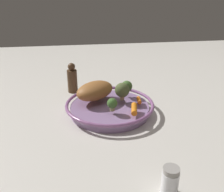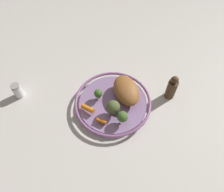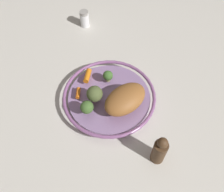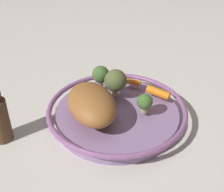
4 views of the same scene
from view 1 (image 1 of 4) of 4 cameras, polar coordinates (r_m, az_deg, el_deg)
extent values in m
plane|color=beige|center=(1.01, -0.51, -3.75)|extent=(2.42, 2.42, 0.00)
cylinder|color=#8E709E|center=(1.00, -0.51, -2.94)|extent=(0.31, 0.31, 0.03)
torus|color=#8C578C|center=(0.99, -0.51, -1.79)|extent=(0.34, 0.34, 0.01)
ellipsoid|color=#965D2D|center=(1.01, -3.85, 1.21)|extent=(0.18, 0.20, 0.07)
cylinder|color=orange|center=(0.99, 6.05, -0.94)|extent=(0.04, 0.02, 0.02)
cylinder|color=orange|center=(0.92, 4.99, -2.90)|extent=(0.07, 0.03, 0.03)
cylinder|color=tan|center=(1.06, 3.28, 0.81)|extent=(0.01, 0.01, 0.02)
sphere|color=#44662F|center=(1.05, 3.32, 2.20)|extent=(0.05, 0.05, 0.05)
cylinder|color=tan|center=(0.92, -0.03, -2.91)|extent=(0.02, 0.02, 0.01)
sphere|color=#406A2E|center=(0.91, -0.03, -1.66)|extent=(0.04, 0.04, 0.04)
cylinder|color=tan|center=(1.01, 2.27, -0.38)|extent=(0.02, 0.02, 0.02)
sphere|color=#4F5D32|center=(0.99, 2.30, 1.34)|extent=(0.06, 0.06, 0.06)
cylinder|color=white|center=(0.66, 12.81, -18.54)|extent=(0.04, 0.04, 0.07)
cylinder|color=#9E9993|center=(0.63, 13.15, -15.91)|extent=(0.04, 0.04, 0.01)
cylinder|color=#4C331E|center=(1.19, -8.86, 3.32)|extent=(0.04, 0.04, 0.11)
sphere|color=#4C331E|center=(1.17, -9.08, 6.51)|extent=(0.03, 0.03, 0.03)
camera|label=2|loc=(1.27, 27.74, 39.55)|focal=34.71mm
camera|label=3|loc=(1.45, -2.80, 38.01)|focal=40.90mm
camera|label=4|loc=(0.85, -43.92, 18.21)|focal=48.67mm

